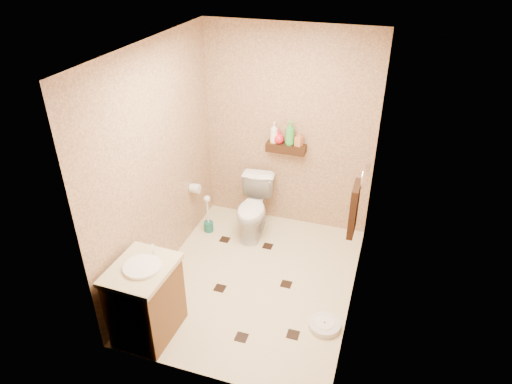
% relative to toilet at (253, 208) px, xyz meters
% --- Properties ---
extents(ground, '(2.50, 2.50, 0.00)m').
position_rel_toilet_xyz_m(ground, '(0.29, -0.83, -0.34)').
color(ground, beige).
rests_on(ground, ground).
extents(wall_back, '(2.00, 0.04, 2.40)m').
position_rel_toilet_xyz_m(wall_back, '(0.29, 0.42, 0.86)').
color(wall_back, tan).
rests_on(wall_back, ground).
extents(wall_front, '(2.00, 0.04, 2.40)m').
position_rel_toilet_xyz_m(wall_front, '(0.29, -2.08, 0.86)').
color(wall_front, tan).
rests_on(wall_front, ground).
extents(wall_left, '(0.04, 2.50, 2.40)m').
position_rel_toilet_xyz_m(wall_left, '(-0.71, -0.83, 0.86)').
color(wall_left, tan).
rests_on(wall_left, ground).
extents(wall_right, '(0.04, 2.50, 2.40)m').
position_rel_toilet_xyz_m(wall_right, '(1.29, -0.83, 0.86)').
color(wall_right, tan).
rests_on(wall_right, ground).
extents(ceiling, '(2.00, 2.50, 0.02)m').
position_rel_toilet_xyz_m(ceiling, '(0.29, -0.83, 2.06)').
color(ceiling, silver).
rests_on(ceiling, wall_back).
extents(wall_shelf, '(0.46, 0.14, 0.10)m').
position_rel_toilet_xyz_m(wall_shelf, '(0.29, 0.34, 0.68)').
color(wall_shelf, '#351E0E').
rests_on(wall_shelf, wall_back).
extents(floor_accents, '(1.24, 1.49, 0.01)m').
position_rel_toilet_xyz_m(floor_accents, '(0.31, -0.89, -0.34)').
color(floor_accents, black).
rests_on(floor_accents, ground).
extents(toilet, '(0.45, 0.71, 0.69)m').
position_rel_toilet_xyz_m(toilet, '(0.00, 0.00, 0.00)').
color(toilet, white).
rests_on(toilet, ground).
extents(vanity, '(0.53, 0.63, 0.86)m').
position_rel_toilet_xyz_m(vanity, '(-0.41, -1.78, 0.04)').
color(vanity, brown).
rests_on(vanity, ground).
extents(bathroom_scale, '(0.33, 0.33, 0.06)m').
position_rel_toilet_xyz_m(bathroom_scale, '(1.11, -1.25, -0.32)').
color(bathroom_scale, silver).
rests_on(bathroom_scale, ground).
extents(toilet_brush, '(0.11, 0.11, 0.50)m').
position_rel_toilet_xyz_m(toilet_brush, '(-0.53, -0.14, -0.17)').
color(toilet_brush, '#186154').
rests_on(toilet_brush, ground).
extents(towel_ring, '(0.12, 0.30, 0.76)m').
position_rel_toilet_xyz_m(towel_ring, '(1.20, -0.58, 0.60)').
color(towel_ring, silver).
rests_on(towel_ring, wall_right).
extents(toilet_paper, '(0.12, 0.11, 0.12)m').
position_rel_toilet_xyz_m(toilet_paper, '(-0.66, -0.18, 0.26)').
color(toilet_paper, silver).
rests_on(toilet_paper, wall_left).
extents(bottle_a, '(0.12, 0.12, 0.25)m').
position_rel_toilet_xyz_m(bottle_a, '(0.14, 0.34, 0.85)').
color(bottle_a, white).
rests_on(bottle_a, wall_shelf).
extents(bottle_b, '(0.08, 0.08, 0.16)m').
position_rel_toilet_xyz_m(bottle_b, '(0.14, 0.34, 0.80)').
color(bottle_b, gold).
rests_on(bottle_b, wall_shelf).
extents(bottle_c, '(0.13, 0.13, 0.16)m').
position_rel_toilet_xyz_m(bottle_c, '(0.20, 0.34, 0.80)').
color(bottle_c, red).
rests_on(bottle_c, wall_shelf).
extents(bottle_d, '(0.15, 0.15, 0.28)m').
position_rel_toilet_xyz_m(bottle_d, '(0.33, 0.34, 0.87)').
color(bottle_d, green).
rests_on(bottle_d, wall_shelf).
extents(bottle_e, '(0.10, 0.10, 0.17)m').
position_rel_toilet_xyz_m(bottle_e, '(0.43, 0.34, 0.81)').
color(bottle_e, '#C36F41').
rests_on(bottle_e, wall_shelf).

